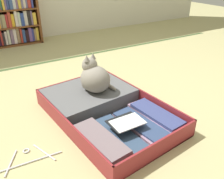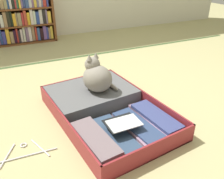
% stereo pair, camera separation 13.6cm
% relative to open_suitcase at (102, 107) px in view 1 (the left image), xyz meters
% --- Properties ---
extents(ground_plane, '(10.00, 10.00, 0.00)m').
position_rel_open_suitcase_xyz_m(ground_plane, '(0.12, -0.11, -0.05)').
color(ground_plane, tan).
extents(tatami_border, '(4.80, 0.05, 0.00)m').
position_rel_open_suitcase_xyz_m(tatami_border, '(0.12, 1.24, -0.05)').
color(tatami_border, '#3E542C').
rests_on(tatami_border, ground_plane).
extents(open_suitcase, '(0.77, 1.07, 0.13)m').
position_rel_open_suitcase_xyz_m(open_suitcase, '(0.00, 0.00, 0.00)').
color(open_suitcase, maroon).
rests_on(open_suitcase, ground_plane).
extents(black_cat, '(0.28, 0.29, 0.29)m').
position_rel_open_suitcase_xyz_m(black_cat, '(0.02, 0.14, 0.18)').
color(black_cat, gray).
rests_on(black_cat, open_suitcase).
extents(clothes_hanger, '(0.37, 0.20, 0.01)m').
position_rel_open_suitcase_xyz_m(clothes_hanger, '(-0.58, -0.20, -0.05)').
color(clothes_hanger, silver).
rests_on(clothes_hanger, ground_plane).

